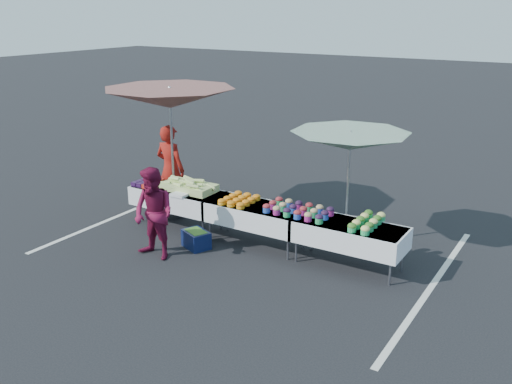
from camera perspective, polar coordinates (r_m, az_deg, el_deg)
The scene contains 17 objects.
ground at distance 10.47m, azimuth 0.00°, elevation -5.21°, with size 80.00×80.00×0.00m, color black.
stripe_left at distance 12.34m, azimuth -12.76°, elevation -1.98°, with size 0.10×5.00×0.00m, color silver.
stripe_right at distance 9.36m, azimuth 17.14°, elevation -9.04°, with size 0.10×5.00×0.00m, color silver.
table_left at distance 11.25m, azimuth -7.83°, elevation -0.52°, with size 1.86×0.81×0.75m.
table_center at distance 10.26m, azimuth 0.00°, elevation -2.21°, with size 1.86×0.81×0.75m.
table_right at distance 9.50m, azimuth 9.30°, elevation -4.16°, with size 1.86×0.81×0.75m.
berry_punnets at distance 11.60m, azimuth -10.78°, elevation 0.96°, with size 0.40×0.54×0.08m.
corn_pile at distance 11.06m, azimuth -6.76°, elevation 0.58°, with size 1.16×0.57×0.26m.
plastic_bags at distance 10.79m, azimuth -7.64°, elevation -0.26°, with size 0.30×0.25×0.05m, color white.
carrot_bowls at distance 10.35m, azimuth -1.68°, elevation -0.75°, with size 0.55×0.69×0.11m.
potato_cups at distance 9.78m, azimuth 4.24°, elevation -1.75°, with size 1.14×0.58×0.16m.
bean_baskets at distance 9.40m, azimuth 11.03°, elevation -2.95°, with size 0.36×0.86×0.15m.
vendor at distance 11.94m, azimuth -8.54°, elevation 2.27°, with size 0.68×0.44×1.86m, color maroon.
customer at distance 9.80m, azimuth -10.18°, elevation -2.17°, with size 0.78×0.60×1.60m, color maroon.
umbrella_left at distance 11.39m, azimuth -8.61°, elevation 9.18°, with size 3.38×3.38×2.67m.
umbrella_right at distance 9.95m, azimuth 9.39°, elevation 4.97°, with size 2.60×2.60×2.12m.
storage_bin at distance 10.32m, azimuth -6.00°, elevation -4.68°, with size 0.59×0.52×0.32m.
Camera 1 is at (5.05, -8.19, 4.14)m, focal length 40.00 mm.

